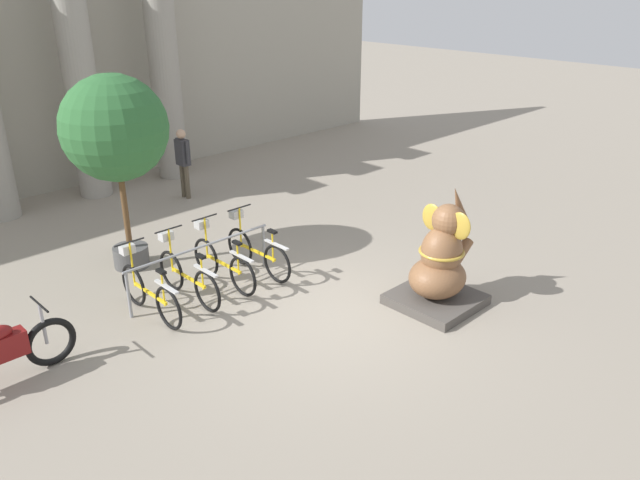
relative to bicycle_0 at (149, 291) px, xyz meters
name	(u,v)px	position (x,y,z in m)	size (l,w,h in m)	color
ground_plane	(328,312)	(1.96, -1.80, -0.41)	(60.00, 60.00, 0.00)	gray
building_facade	(57,57)	(1.96, 6.80, 2.59)	(20.00, 0.20, 6.00)	#A39E8E
column_middle	(80,79)	(1.96, 5.80, 2.22)	(0.88, 0.88, 5.16)	gray
column_right	(164,69)	(4.03, 5.80, 2.22)	(0.88, 0.88, 5.16)	gray
bike_rack	(201,257)	(1.03, 0.15, 0.17)	(2.67, 0.05, 0.77)	gray
bicycle_0	(149,291)	(0.00, 0.00, 0.00)	(0.48, 1.66, 1.08)	black
bicycle_1	(187,276)	(0.69, 0.04, 0.00)	(0.48, 1.66, 1.08)	black
bicycle_2	(222,262)	(1.38, 0.06, 0.00)	(0.48, 1.66, 1.08)	black
bicycle_3	(256,250)	(2.07, 0.04, 0.00)	(0.48, 1.66, 1.08)	black
elephant_statue	(440,266)	(3.40, -2.77, 0.23)	(1.22, 1.22, 1.88)	#4C4742
person_pedestrian	(183,158)	(3.33, 4.17, 0.53)	(0.21, 0.47, 1.58)	brown
potted_tree	(115,132)	(0.65, 1.75, 1.98)	(1.73, 1.73, 3.31)	#4C4C4C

